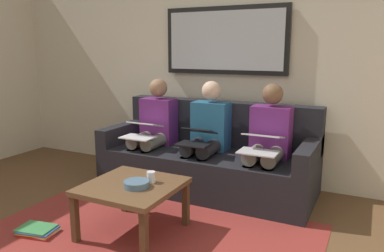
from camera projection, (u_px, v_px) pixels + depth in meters
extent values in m
cube|color=beige|center=(228.00, 64.00, 4.21)|extent=(6.00, 0.12, 2.60)
cube|color=maroon|center=(144.00, 239.00, 2.94)|extent=(2.60, 1.80, 0.01)
cube|color=black|center=(207.00, 170.00, 3.95)|extent=(2.20, 0.90, 0.42)
cube|color=black|center=(220.00, 123.00, 4.17)|extent=(2.20, 0.20, 0.48)
cube|color=black|center=(310.00, 154.00, 3.44)|extent=(0.14, 0.90, 0.20)
cube|color=black|center=(126.00, 132.00, 4.34)|extent=(0.14, 0.90, 0.20)
cube|color=black|center=(225.00, 41.00, 4.08)|extent=(1.41, 0.04, 0.73)
cube|color=#B2B7BC|center=(224.00, 41.00, 4.06)|extent=(1.31, 0.01, 0.63)
cube|color=brown|center=(132.00, 186.00, 2.96)|extent=(0.71, 0.71, 0.04)
cube|color=#4C331E|center=(144.00, 237.00, 2.59)|extent=(0.05, 0.05, 0.38)
cube|color=#4C331E|center=(75.00, 219.00, 2.86)|extent=(0.05, 0.05, 0.38)
cube|color=#4C331E|center=(186.00, 204.00, 3.14)|extent=(0.05, 0.05, 0.38)
cube|color=#4C331E|center=(124.00, 192.00, 3.41)|extent=(0.05, 0.05, 0.38)
cylinder|color=silver|center=(151.00, 177.00, 2.98)|extent=(0.07, 0.07, 0.09)
cylinder|color=slate|center=(137.00, 184.00, 2.88)|extent=(0.20, 0.20, 0.05)
cube|color=#66236B|center=(271.00, 132.00, 3.67)|extent=(0.38, 0.22, 0.50)
sphere|color=brown|center=(273.00, 94.00, 3.59)|extent=(0.20, 0.20, 0.20)
cylinder|color=gray|center=(274.00, 156.00, 3.48)|extent=(0.14, 0.42, 0.14)
cylinder|color=gray|center=(255.00, 153.00, 3.56)|extent=(0.14, 0.42, 0.14)
cylinder|color=gray|center=(267.00, 192.00, 3.35)|extent=(0.11, 0.11, 0.42)
cylinder|color=gray|center=(247.00, 189.00, 3.43)|extent=(0.11, 0.11, 0.42)
cube|color=silver|center=(258.00, 152.00, 3.32)|extent=(0.35, 0.23, 0.01)
cube|color=silver|center=(263.00, 136.00, 3.42)|extent=(0.35, 0.23, 0.06)
cube|color=#A5C6EA|center=(263.00, 135.00, 3.41)|extent=(0.31, 0.20, 0.05)
cube|color=#235B84|center=(211.00, 126.00, 3.94)|extent=(0.38, 0.22, 0.50)
sphere|color=beige|center=(211.00, 91.00, 3.87)|extent=(0.20, 0.20, 0.20)
cylinder|color=#232328|center=(211.00, 148.00, 3.76)|extent=(0.14, 0.42, 0.14)
cylinder|color=#232328|center=(195.00, 146.00, 3.84)|extent=(0.14, 0.42, 0.14)
cylinder|color=#232328|center=(202.00, 181.00, 3.63)|extent=(0.11, 0.11, 0.42)
cylinder|color=#232328|center=(185.00, 178.00, 3.71)|extent=(0.11, 0.11, 0.42)
cube|color=black|center=(193.00, 144.00, 3.60)|extent=(0.31, 0.21, 0.01)
cube|color=black|center=(200.00, 131.00, 3.70)|extent=(0.31, 0.20, 0.08)
cube|color=#A5C6EA|center=(200.00, 130.00, 3.69)|extent=(0.28, 0.18, 0.07)
cube|color=#66236B|center=(159.00, 121.00, 4.22)|extent=(0.38, 0.22, 0.50)
sphere|color=#997051|center=(158.00, 88.00, 4.15)|extent=(0.20, 0.20, 0.20)
cylinder|color=gray|center=(156.00, 141.00, 4.04)|extent=(0.14, 0.42, 0.14)
cylinder|color=gray|center=(142.00, 139.00, 4.11)|extent=(0.14, 0.42, 0.14)
cylinder|color=gray|center=(146.00, 171.00, 3.91)|extent=(0.11, 0.11, 0.42)
cylinder|color=gray|center=(132.00, 169.00, 3.99)|extent=(0.11, 0.11, 0.42)
cube|color=white|center=(138.00, 137.00, 3.88)|extent=(0.34, 0.22, 0.01)
cube|color=white|center=(145.00, 124.00, 3.98)|extent=(0.34, 0.22, 0.07)
cube|color=#A5C6EA|center=(145.00, 124.00, 3.97)|extent=(0.30, 0.19, 0.06)
cube|color=red|center=(39.00, 233.00, 3.02)|extent=(0.32, 0.26, 0.01)
cube|color=white|center=(40.00, 231.00, 3.03)|extent=(0.30, 0.22, 0.01)
cube|color=yellow|center=(38.00, 231.00, 3.02)|extent=(0.32, 0.26, 0.01)
cube|color=#33569E|center=(38.00, 230.00, 3.01)|extent=(0.32, 0.25, 0.01)
cube|color=#3D8C4C|center=(36.00, 228.00, 3.02)|extent=(0.31, 0.24, 0.01)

